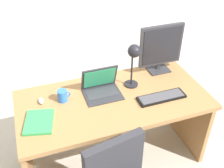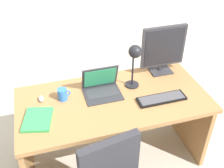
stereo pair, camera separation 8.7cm
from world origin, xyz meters
TOP-DOWN VIEW (x-y plane):
  - ground at (0.00, 1.50)m, footprint 12.00×12.00m
  - desk at (0.00, 0.05)m, footprint 1.58×0.77m
  - monitor at (0.55, 0.26)m, footprint 0.41×0.16m
  - laptop at (-0.07, 0.12)m, footprint 0.31×0.26m
  - keyboard at (0.38, -0.13)m, footprint 0.41×0.13m
  - mouse at (-0.57, 0.14)m, footprint 0.04×0.07m
  - desk_lamp at (0.21, 0.10)m, footprint 0.12×0.14m
  - book at (-0.62, -0.09)m, footprint 0.26×0.30m
  - coffee_mug at (-0.40, 0.11)m, footprint 0.11×0.08m

SIDE VIEW (x-z plane):
  - ground at x=0.00m, z-range 0.00..0.00m
  - desk at x=0.00m, z-range 0.16..0.90m
  - keyboard at x=0.38m, z-range 0.74..0.76m
  - book at x=-0.62m, z-range 0.74..0.76m
  - mouse at x=-0.57m, z-range 0.74..0.77m
  - coffee_mug at x=-0.40m, z-range 0.74..0.84m
  - laptop at x=-0.07m, z-range 0.69..0.93m
  - monitor at x=0.55m, z-range 0.76..1.22m
  - desk_lamp at x=0.21m, z-range 0.83..1.24m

